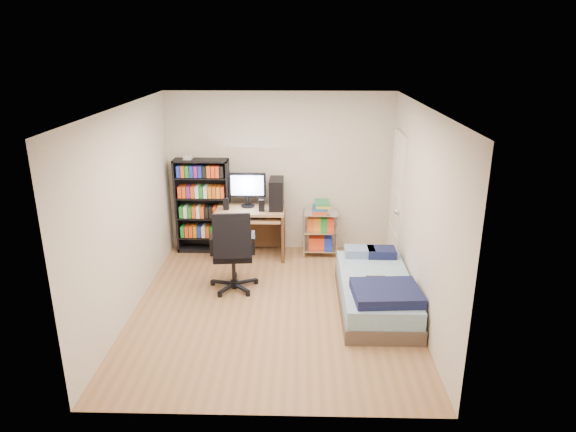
{
  "coord_description": "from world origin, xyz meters",
  "views": [
    {
      "loc": [
        0.33,
        -5.79,
        3.2
      ],
      "look_at": [
        0.17,
        0.4,
        1.08
      ],
      "focal_mm": 32.0,
      "sensor_mm": 36.0,
      "label": 1
    }
  ],
  "objects_px": {
    "office_chair": "(233,265)",
    "media_shelf": "(203,205)",
    "computer_desk": "(258,212)",
    "bed": "(376,291)"
  },
  "relations": [
    {
      "from": "computer_desk",
      "to": "office_chair",
      "type": "bearing_deg",
      "value": -101.08
    },
    {
      "from": "media_shelf",
      "to": "computer_desk",
      "type": "xyz_separation_m",
      "value": [
        0.87,
        -0.16,
        -0.06
      ]
    },
    {
      "from": "media_shelf",
      "to": "bed",
      "type": "height_order",
      "value": "media_shelf"
    },
    {
      "from": "computer_desk",
      "to": "bed",
      "type": "bearing_deg",
      "value": -45.78
    },
    {
      "from": "media_shelf",
      "to": "office_chair",
      "type": "xyz_separation_m",
      "value": [
        0.64,
        -1.36,
        -0.4
      ]
    },
    {
      "from": "bed",
      "to": "office_chair",
      "type": "bearing_deg",
      "value": 166.06
    },
    {
      "from": "media_shelf",
      "to": "computer_desk",
      "type": "relative_size",
      "value": 1.19
    },
    {
      "from": "media_shelf",
      "to": "office_chair",
      "type": "distance_m",
      "value": 1.56
    },
    {
      "from": "media_shelf",
      "to": "office_chair",
      "type": "relative_size",
      "value": 1.36
    },
    {
      "from": "office_chair",
      "to": "media_shelf",
      "type": "bearing_deg",
      "value": 109.41
    }
  ]
}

